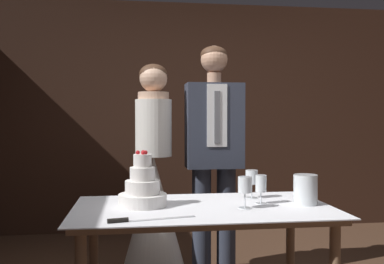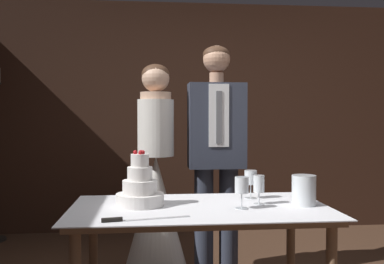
{
  "view_description": "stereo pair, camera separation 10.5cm",
  "coord_description": "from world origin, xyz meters",
  "px_view_note": "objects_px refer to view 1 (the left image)",
  "views": [
    {
      "loc": [
        -0.57,
        -2.4,
        1.26
      ],
      "look_at": [
        -0.19,
        0.43,
        1.17
      ],
      "focal_mm": 40.0,
      "sensor_mm": 36.0,
      "label": 1
    },
    {
      "loc": [
        -0.47,
        -2.41,
        1.26
      ],
      "look_at": [
        -0.19,
        0.43,
        1.17
      ],
      "focal_mm": 40.0,
      "sensor_mm": 36.0,
      "label": 2
    }
  ],
  "objects_px": {
    "cake_table": "(203,222)",
    "cake_knife": "(135,220)",
    "bride": "(154,201)",
    "groom": "(214,148)",
    "hurricane_candle": "(305,190)",
    "wine_glass_middle": "(261,184)",
    "wine_glass_near": "(252,179)",
    "tiered_cake": "(143,189)",
    "wine_glass_far": "(245,186)"
  },
  "relations": [
    {
      "from": "wine_glass_near",
      "to": "wine_glass_middle",
      "type": "distance_m",
      "value": 0.18
    },
    {
      "from": "tiered_cake",
      "to": "bride",
      "type": "height_order",
      "value": "bride"
    },
    {
      "from": "cake_table",
      "to": "bride",
      "type": "height_order",
      "value": "bride"
    },
    {
      "from": "wine_glass_far",
      "to": "hurricane_candle",
      "type": "distance_m",
      "value": 0.38
    },
    {
      "from": "wine_glass_near",
      "to": "bride",
      "type": "distance_m",
      "value": 0.96
    },
    {
      "from": "tiered_cake",
      "to": "groom",
      "type": "xyz_separation_m",
      "value": [
        0.57,
        0.87,
        0.17
      ]
    },
    {
      "from": "cake_table",
      "to": "cake_knife",
      "type": "bearing_deg",
      "value": -141.44
    },
    {
      "from": "wine_glass_middle",
      "to": "hurricane_candle",
      "type": "height_order",
      "value": "hurricane_candle"
    },
    {
      "from": "wine_glass_middle",
      "to": "hurricane_candle",
      "type": "relative_size",
      "value": 0.98
    },
    {
      "from": "tiered_cake",
      "to": "groom",
      "type": "height_order",
      "value": "groom"
    },
    {
      "from": "tiered_cake",
      "to": "hurricane_candle",
      "type": "bearing_deg",
      "value": -4.92
    },
    {
      "from": "wine_glass_near",
      "to": "wine_glass_middle",
      "type": "bearing_deg",
      "value": -88.2
    },
    {
      "from": "hurricane_candle",
      "to": "bride",
      "type": "relative_size",
      "value": 0.1
    },
    {
      "from": "cake_knife",
      "to": "bride",
      "type": "bearing_deg",
      "value": 72.07
    },
    {
      "from": "wine_glass_far",
      "to": "hurricane_candle",
      "type": "bearing_deg",
      "value": 8.84
    },
    {
      "from": "cake_knife",
      "to": "wine_glass_middle",
      "type": "bearing_deg",
      "value": 13.0
    },
    {
      "from": "bride",
      "to": "groom",
      "type": "xyz_separation_m",
      "value": [
        0.47,
        -0.0,
        0.41
      ]
    },
    {
      "from": "tiered_cake",
      "to": "wine_glass_far",
      "type": "xyz_separation_m",
      "value": [
        0.56,
        -0.14,
        0.03
      ]
    },
    {
      "from": "wine_glass_middle",
      "to": "hurricane_candle",
      "type": "xyz_separation_m",
      "value": [
        0.25,
        -0.05,
        -0.03
      ]
    },
    {
      "from": "cake_table",
      "to": "hurricane_candle",
      "type": "xyz_separation_m",
      "value": [
        0.6,
        -0.02,
        0.17
      ]
    },
    {
      "from": "wine_glass_near",
      "to": "bride",
      "type": "xyz_separation_m",
      "value": [
        -0.58,
        0.72,
        -0.27
      ]
    },
    {
      "from": "cake_table",
      "to": "wine_glass_middle",
      "type": "relative_size",
      "value": 8.62
    },
    {
      "from": "wine_glass_far",
      "to": "wine_glass_middle",
      "type": "bearing_deg",
      "value": 40.56
    },
    {
      "from": "bride",
      "to": "wine_glass_middle",
      "type": "bearing_deg",
      "value": -57.11
    },
    {
      "from": "tiered_cake",
      "to": "wine_glass_middle",
      "type": "relative_size",
      "value": 1.88
    },
    {
      "from": "tiered_cake",
      "to": "cake_knife",
      "type": "bearing_deg",
      "value": -96.72
    },
    {
      "from": "groom",
      "to": "tiered_cake",
      "type": "bearing_deg",
      "value": -123.4
    },
    {
      "from": "cake_knife",
      "to": "wine_glass_middle",
      "type": "xyz_separation_m",
      "value": [
        0.73,
        0.33,
        0.11
      ]
    },
    {
      "from": "wine_glass_near",
      "to": "hurricane_candle",
      "type": "xyz_separation_m",
      "value": [
        0.25,
        -0.23,
        -0.04
      ]
    },
    {
      "from": "cake_knife",
      "to": "wine_glass_far",
      "type": "height_order",
      "value": "wine_glass_far"
    },
    {
      "from": "cake_table",
      "to": "wine_glass_middle",
      "type": "bearing_deg",
      "value": 4.16
    },
    {
      "from": "cake_knife",
      "to": "groom",
      "type": "relative_size",
      "value": 0.24
    },
    {
      "from": "cake_table",
      "to": "hurricane_candle",
      "type": "relative_size",
      "value": 8.41
    },
    {
      "from": "tiered_cake",
      "to": "hurricane_candle",
      "type": "xyz_separation_m",
      "value": [
        0.93,
        -0.08,
        -0.01
      ]
    },
    {
      "from": "cake_table",
      "to": "wine_glass_middle",
      "type": "xyz_separation_m",
      "value": [
        0.35,
        0.03,
        0.2
      ]
    },
    {
      "from": "wine_glass_far",
      "to": "hurricane_candle",
      "type": "relative_size",
      "value": 1.02
    },
    {
      "from": "tiered_cake",
      "to": "wine_glass_far",
      "type": "relative_size",
      "value": 1.8
    },
    {
      "from": "cake_knife",
      "to": "bride",
      "type": "relative_size",
      "value": 0.26
    },
    {
      "from": "wine_glass_middle",
      "to": "bride",
      "type": "distance_m",
      "value": 1.11
    },
    {
      "from": "hurricane_candle",
      "to": "bride",
      "type": "height_order",
      "value": "bride"
    },
    {
      "from": "hurricane_candle",
      "to": "groom",
      "type": "xyz_separation_m",
      "value": [
        -0.36,
        0.95,
        0.19
      ]
    },
    {
      "from": "wine_glass_far",
      "to": "bride",
      "type": "relative_size",
      "value": 0.1
    },
    {
      "from": "wine_glass_near",
      "to": "cake_knife",
      "type": "bearing_deg",
      "value": -144.64
    },
    {
      "from": "wine_glass_far",
      "to": "hurricane_candle",
      "type": "xyz_separation_m",
      "value": [
        0.37,
        0.06,
        -0.04
      ]
    },
    {
      "from": "cake_knife",
      "to": "groom",
      "type": "distance_m",
      "value": 1.4
    },
    {
      "from": "groom",
      "to": "cake_knife",
      "type": "bearing_deg",
      "value": -116.62
    },
    {
      "from": "cake_table",
      "to": "bride",
      "type": "xyz_separation_m",
      "value": [
        -0.24,
        0.93,
        -0.06
      ]
    },
    {
      "from": "cake_table",
      "to": "bride",
      "type": "bearing_deg",
      "value": 104.31
    },
    {
      "from": "cake_table",
      "to": "tiered_cake",
      "type": "distance_m",
      "value": 0.39
    },
    {
      "from": "tiered_cake",
      "to": "cake_knife",
      "type": "xyz_separation_m",
      "value": [
        -0.04,
        -0.36,
        -0.09
      ]
    }
  ]
}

